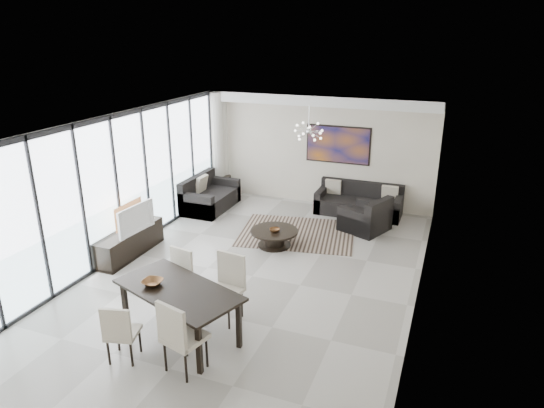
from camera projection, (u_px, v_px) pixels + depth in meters
The scene contains 20 objects.
room_shell at pixel (275, 208), 8.59m from camera, with size 6.00×9.00×2.90m.
window_wall at pixel (121, 187), 9.71m from camera, with size 0.37×8.95×2.90m.
soffit at pixel (319, 100), 12.08m from camera, with size 5.98×0.40×0.26m, color white.
painting at pixel (338, 145), 12.44m from camera, with size 1.68×0.04×0.98m, color #A95A17.
chandelier at pixel (309, 131), 10.54m from camera, with size 0.66×0.66×0.71m.
rug at pixel (297, 233), 11.19m from camera, with size 2.59×1.99×0.01m, color black.
coffee_table at pixel (274, 237), 10.48m from camera, with size 1.03×1.03×0.36m.
bowl_coffee at pixel (275, 230), 10.34m from camera, with size 0.23×0.23×0.07m, color brown.
sofa_main at pixel (359, 204), 12.32m from camera, with size 2.13×0.87×0.77m.
loveseat at pixel (209, 198), 12.68m from camera, with size 0.96×1.71×0.86m.
armchair at pixel (366, 219), 11.27m from camera, with size 1.21×1.24×0.81m.
side_table at pixel (224, 182), 13.65m from camera, with size 0.41×0.41×0.57m.
tv_console at pixel (129, 242), 10.04m from camera, with size 0.50×1.78×0.56m, color black.
television at pixel (132, 218), 9.78m from camera, with size 1.01×0.13×0.58m, color gray.
dining_table at pixel (178, 294), 7.20m from camera, with size 2.18×1.58×0.82m.
dining_chair_sw at pixel (120, 330), 6.68m from camera, with size 0.51×0.51×0.91m.
dining_chair_se at pixel (179, 333), 6.42m from camera, with size 0.62×0.62×1.10m.
dining_chair_nw at pixel (178, 274), 8.12m from camera, with size 0.53×0.53×1.00m.
dining_chair_ne at pixel (228, 282), 7.74m from camera, with size 0.56×0.56×1.09m.
bowl_dining at pixel (152, 282), 7.27m from camera, with size 0.30×0.30×0.07m, color brown.
Camera 1 is at (3.31, -7.54, 4.43)m, focal length 32.00 mm.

